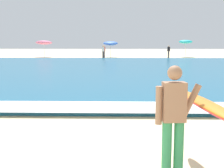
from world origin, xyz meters
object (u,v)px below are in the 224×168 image
Objects in this scene: beach_umbrella_0 at (44,43)px; beach_umbrella_1 at (110,43)px; beachgoer_near_row_mid at (104,51)px; surfer_with_board at (191,111)px; beachgoer_near_row_left at (103,51)px; beachgoer_near_row_right at (169,51)px; beach_umbrella_2 at (186,42)px.

beach_umbrella_1 is (8.76, -0.25, -0.11)m from beach_umbrella_0.
beach_umbrella_0 is at bearing 166.11° from beachgoer_near_row_mid.
beach_umbrella_0 is at bearing 107.21° from surfer_with_board.
beachgoer_near_row_right is (8.22, 0.86, 0.00)m from beachgoer_near_row_left.
beach_umbrella_0 reaches higher than beachgoer_near_row_right.
beachgoer_near_row_left is at bearing -111.88° from beachgoer_near_row_mid.
beach_umbrella_2 reaches higher than beach_umbrella_0.
beachgoer_near_row_left is (-0.85, -1.98, -0.96)m from beach_umbrella_1.
beachgoer_near_row_right is at bearing 4.31° from beachgoer_near_row_mid.
beachgoer_near_row_left is at bearing -113.22° from beach_umbrella_1.
beachgoer_near_row_left is 1.00× the size of beachgoer_near_row_mid.
beachgoer_near_row_left is at bearing -174.00° from beachgoer_near_row_right.
beach_umbrella_0 is 1.42× the size of beachgoer_near_row_mid.
beach_umbrella_0 is 1.05× the size of beach_umbrella_1.
beach_umbrella_2 is 3.57m from beachgoer_near_row_right.
beachgoer_near_row_left is 1.00× the size of beachgoer_near_row_right.
beach_umbrella_2 is 1.44× the size of beachgoer_near_row_mid.
surfer_with_board is at bearing -84.79° from beachgoer_near_row_mid.
beach_umbrella_0 is 8.29m from beachgoer_near_row_left.
beach_umbrella_0 is (-11.10, 35.84, 0.87)m from surfer_with_board.
surfer_with_board is 37.46m from beach_umbrella_2.
beach_umbrella_2 is at bearing 78.31° from surfer_with_board.
surfer_with_board is 37.53m from beach_umbrella_0.
beachgoer_near_row_right is (7.37, -1.12, -0.96)m from beach_umbrella_1.
beachgoer_near_row_mid is at bearing -113.41° from beach_umbrella_1.
beach_umbrella_1 reaches higher than beachgoer_near_row_right.
beach_umbrella_2 is at bearing 14.72° from beachgoer_near_row_mid.
beach_umbrella_2 reaches higher than beachgoer_near_row_mid.
beach_umbrella_1 is 2.36m from beachgoer_near_row_left.
beach_umbrella_1 reaches higher than beachgoer_near_row_left.
beach_umbrella_2 is at bearing 2.53° from beach_umbrella_0.
surfer_with_board is 1.79× the size of beachgoer_near_row_right.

